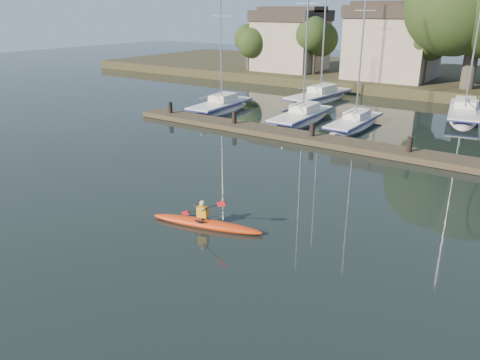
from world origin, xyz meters
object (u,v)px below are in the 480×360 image
Objects in this scene: sailboat_1 at (301,123)px; dock at (357,146)px; kayak at (206,222)px; sailboat_6 at (463,119)px; sailboat_5 at (318,103)px; sailboat_2 at (354,129)px; sailboat_0 at (220,113)px.

dock is at bearing -39.02° from sailboat_1.
kayak is 0.14× the size of dock.
kayak is 0.27× the size of sailboat_6.
sailboat_5 is 12.22m from sailboat_6.
dock is at bearing -66.12° from sailboat_2.
sailboat_0 is 7.29m from sailboat_1.
dock is 5.76m from sailboat_2.
sailboat_0 is 11.23m from sailboat_2.
sailboat_1 is (-6.24, 4.73, -0.40)m from dock.
kayak is 13.37m from dock.
kayak is at bearing -57.83° from sailboat_0.
sailboat_6 reaches higher than sailboat_0.
sailboat_0 is at bearing -178.72° from sailboat_1.
sailboat_2 reaches higher than kayak.
sailboat_1 is at bearing -172.40° from sailboat_2.
sailboat_6 is (4.19, 26.67, -0.38)m from kayak.
sailboat_5 reaches higher than dock.
dock is 2.65× the size of sailboat_0.
kayak is 18.67m from sailboat_2.
sailboat_0 is at bearing -161.95° from sailboat_6.
sailboat_5 reaches higher than kayak.
sailboat_2 is at bearing 80.44° from kayak.
dock is at bearing 72.31° from kayak.
sailboat_0 is 0.76× the size of sailboat_6.
sailboat_6 is at bearing 75.78° from dock.
sailboat_6 is at bearing 54.75° from sailboat_2.
kayak is 0.36× the size of sailboat_0.
dock is 2.39× the size of sailboat_1.
sailboat_2 is (-1.51, 18.60, -0.35)m from kayak.
dock is 13.74m from sailboat_6.
sailboat_6 reaches higher than dock.
kayak is 26.99m from sailboat_6.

